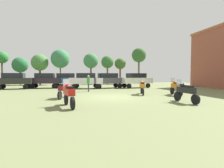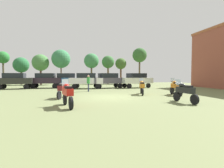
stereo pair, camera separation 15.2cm
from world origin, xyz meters
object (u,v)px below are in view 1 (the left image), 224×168
(person_1, at_px, (88,82))
(tree_6, at_px, (91,61))
(motorcycle_1, at_px, (69,93))
(motorcycle_7, at_px, (64,89))
(car_5, at_px, (86,80))
(tree_1, at_px, (120,64))
(tree_8, at_px, (139,56))
(tree_4, at_px, (60,59))
(car_2, at_px, (66,79))
(motorcycle_8, at_px, (186,91))
(tree_7, at_px, (20,65))
(tree_9, at_px, (40,63))
(car_6, at_px, (45,79))
(tree_2, at_px, (107,62))
(motorcycle_5, at_px, (142,86))
(car_4, at_px, (136,79))
(car_1, at_px, (14,80))
(car_3, at_px, (108,79))
(tree_5, at_px, (2,58))
(motorcycle_6, at_px, (176,87))

(person_1, bearing_deg, tree_6, -1.68)
(motorcycle_1, xyz_separation_m, motorcycle_7, (-0.54, 3.75, -0.02))
(car_5, height_order, tree_6, tree_6)
(tree_1, xyz_separation_m, tree_8, (4.01, 0.00, 1.82))
(car_5, height_order, tree_4, tree_4)
(car_2, relative_size, tree_4, 0.67)
(motorcycle_8, height_order, tree_7, tree_7)
(car_2, xyz_separation_m, tree_9, (-5.17, 9.03, 2.87))
(car_6, relative_size, tree_2, 0.78)
(tree_2, relative_size, tree_7, 1.11)
(motorcycle_5, bearing_deg, motorcycle_1, -124.99)
(motorcycle_5, xyz_separation_m, car_5, (-4.54, 8.04, 0.45))
(car_4, bearing_deg, person_1, 111.92)
(car_1, bearing_deg, tree_4, -29.62)
(motorcycle_5, bearing_deg, person_1, 157.08)
(motorcycle_8, xyz_separation_m, tree_4, (-9.76, 23.74, 4.08))
(car_3, xyz_separation_m, tree_1, (4.56, 11.20, 2.85))
(car_3, height_order, tree_6, tree_6)
(car_3, height_order, car_4, same)
(motorcycle_1, xyz_separation_m, car_2, (-1.13, 14.91, 0.44))
(motorcycle_1, distance_m, tree_5, 29.10)
(car_3, bearing_deg, tree_1, -32.32)
(motorcycle_1, relative_size, tree_2, 0.39)
(tree_6, height_order, tree_8, tree_8)
(car_4, bearing_deg, motorcycle_8, 164.02)
(tree_6, bearing_deg, car_3, -82.42)
(car_1, relative_size, tree_1, 0.84)
(motorcycle_1, xyz_separation_m, motorcycle_5, (6.14, 4.93, -0.01))
(motorcycle_7, height_order, car_2, car_2)
(tree_2, bearing_deg, tree_7, 176.50)
(motorcycle_7, bearing_deg, motorcycle_6, 16.87)
(car_6, height_order, tree_4, tree_4)
(tree_4, bearing_deg, motorcycle_7, -83.98)
(tree_8, bearing_deg, motorcycle_7, -123.41)
(tree_1, bearing_deg, tree_9, -178.60)
(motorcycle_8, relative_size, tree_2, 0.39)
(tree_4, xyz_separation_m, tree_6, (5.69, 0.03, -0.30))
(car_1, relative_size, tree_4, 0.68)
(tree_1, xyz_separation_m, tree_7, (-19.01, 0.86, -0.38))
(motorcycle_5, relative_size, car_6, 0.50)
(tree_1, relative_size, tree_7, 1.03)
(car_1, xyz_separation_m, car_5, (8.95, -1.00, 0.00))
(person_1, relative_size, tree_4, 0.27)
(motorcycle_5, xyz_separation_m, tree_5, (-19.34, 20.66, 4.23))
(car_6, bearing_deg, tree_8, -57.57)
(motorcycle_6, xyz_separation_m, tree_4, (-11.43, 20.01, 4.07))
(car_5, height_order, tree_1, tree_1)
(motorcycle_6, relative_size, tree_7, 0.43)
(car_1, bearing_deg, car_2, -85.50)
(car_3, distance_m, tree_4, 13.35)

